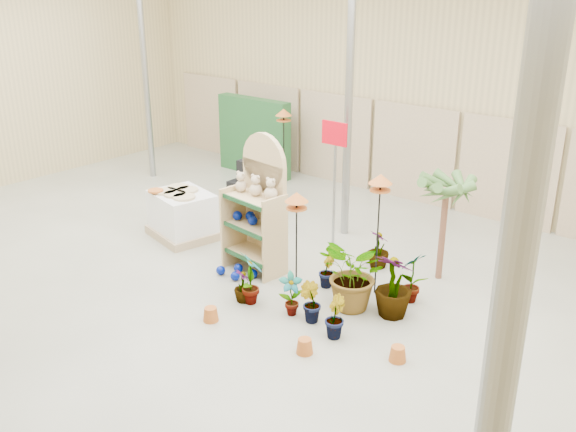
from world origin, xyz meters
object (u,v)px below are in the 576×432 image
object	(u,v)px
bird_table_front	(297,200)
potted_plant_2	(355,275)
pallet_stack	(182,215)
display_shelf	(260,209)

from	to	relation	value
bird_table_front	potted_plant_2	xyz separation A→B (m)	(0.89, 0.21, -0.97)
pallet_stack	bird_table_front	xyz separation A→B (m)	(3.02, -0.47, 1.09)
display_shelf	bird_table_front	bearing A→B (deg)	-14.31
pallet_stack	display_shelf	bearing A→B (deg)	11.49
pallet_stack	bird_table_front	distance (m)	3.25
display_shelf	potted_plant_2	size ratio (longest dim) A/B	2.04
display_shelf	pallet_stack	world-z (taller)	display_shelf
display_shelf	potted_plant_2	world-z (taller)	display_shelf
pallet_stack	potted_plant_2	distance (m)	3.93
potted_plant_2	pallet_stack	bearing A→B (deg)	176.30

